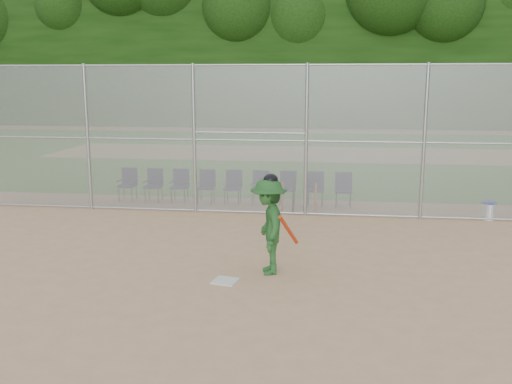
# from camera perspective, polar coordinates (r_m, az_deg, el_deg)

# --- Properties ---
(ground) EXTENTS (100.00, 100.00, 0.00)m
(ground) POSITION_cam_1_polar(r_m,az_deg,el_deg) (10.67, -1.76, -8.40)
(ground) COLOR tan
(ground) RESTS_ON ground
(grass_strip) EXTENTS (100.00, 100.00, 0.00)m
(grass_strip) POSITION_cam_1_polar(r_m,az_deg,el_deg) (28.20, 4.10, 3.88)
(grass_strip) COLOR #326E21
(grass_strip) RESTS_ON ground
(dirt_patch_far) EXTENTS (24.00, 24.00, 0.00)m
(dirt_patch_far) POSITION_cam_1_polar(r_m,az_deg,el_deg) (28.20, 4.10, 3.88)
(dirt_patch_far) COLOR tan
(dirt_patch_far) RESTS_ON ground
(backstop_fence) EXTENTS (16.09, 0.09, 4.00)m
(backstop_fence) POSITION_cam_1_polar(r_m,az_deg,el_deg) (15.09, 1.24, 5.44)
(backstop_fence) COLOR gray
(backstop_fence) RESTS_ON ground
(treeline) EXTENTS (81.00, 60.00, 11.00)m
(treeline) POSITION_cam_1_polar(r_m,az_deg,el_deg) (30.03, 4.49, 14.82)
(treeline) COLOR black
(treeline) RESTS_ON ground
(home_plate) EXTENTS (0.50, 0.50, 0.02)m
(home_plate) POSITION_cam_1_polar(r_m,az_deg,el_deg) (10.41, -3.08, -8.87)
(home_plate) COLOR silver
(home_plate) RESTS_ON ground
(batter_at_plate) EXTENTS (1.02, 1.35, 1.89)m
(batter_at_plate) POSITION_cam_1_polar(r_m,az_deg,el_deg) (10.59, 1.27, -3.37)
(batter_at_plate) COLOR #215222
(batter_at_plate) RESTS_ON ground
(water_cooler) EXTENTS (0.38, 0.38, 0.47)m
(water_cooler) POSITION_cam_1_polar(r_m,az_deg,el_deg) (15.99, 22.21, -1.70)
(water_cooler) COLOR white
(water_cooler) RESTS_ON ground
(spare_bats) EXTENTS (0.96, 0.33, 0.84)m
(spare_bats) POSITION_cam_1_polar(r_m,az_deg,el_deg) (15.53, 4.32, -0.59)
(spare_bats) COLOR #D84C14
(spare_bats) RESTS_ON ground
(chair_0) EXTENTS (0.54, 0.52, 0.96)m
(chair_0) POSITION_cam_1_polar(r_m,az_deg,el_deg) (17.50, -12.73, 0.71)
(chair_0) COLOR #10153D
(chair_0) RESTS_ON ground
(chair_1) EXTENTS (0.54, 0.52, 0.96)m
(chair_1) POSITION_cam_1_polar(r_m,az_deg,el_deg) (17.24, -10.23, 0.66)
(chair_1) COLOR #10153D
(chair_1) RESTS_ON ground
(chair_2) EXTENTS (0.54, 0.52, 0.96)m
(chair_2) POSITION_cam_1_polar(r_m,az_deg,el_deg) (17.02, -7.66, 0.60)
(chair_2) COLOR #10153D
(chair_2) RESTS_ON ground
(chair_3) EXTENTS (0.54, 0.52, 0.96)m
(chair_3) POSITION_cam_1_polar(r_m,az_deg,el_deg) (16.83, -5.02, 0.53)
(chair_3) COLOR #10153D
(chair_3) RESTS_ON ground
(chair_4) EXTENTS (0.54, 0.52, 0.96)m
(chair_4) POSITION_cam_1_polar(r_m,az_deg,el_deg) (16.67, -2.33, 0.47)
(chair_4) COLOR #10153D
(chair_4) RESTS_ON ground
(chair_5) EXTENTS (0.54, 0.52, 0.96)m
(chair_5) POSITION_cam_1_polar(r_m,az_deg,el_deg) (16.56, 0.40, 0.40)
(chair_5) COLOR #10153D
(chair_5) RESTS_ON ground
(chair_6) EXTENTS (0.54, 0.52, 0.96)m
(chair_6) POSITION_cam_1_polar(r_m,az_deg,el_deg) (16.48, 3.16, 0.34)
(chair_6) COLOR #10153D
(chair_6) RESTS_ON ground
(chair_7) EXTENTS (0.54, 0.52, 0.96)m
(chair_7) POSITION_cam_1_polar(r_m,az_deg,el_deg) (16.44, 5.95, 0.27)
(chair_7) COLOR #10153D
(chair_7) RESTS_ON ground
(chair_8) EXTENTS (0.54, 0.52, 0.96)m
(chair_8) POSITION_cam_1_polar(r_m,az_deg,el_deg) (16.44, 8.74, 0.20)
(chair_8) COLOR #10153D
(chair_8) RESTS_ON ground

